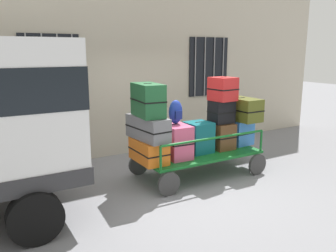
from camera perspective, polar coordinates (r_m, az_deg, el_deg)
name	(u,v)px	position (r m, az deg, el deg)	size (l,w,h in m)	color
ground_plane	(182,181)	(6.60, 2.37, -9.11)	(40.00, 40.00, 0.00)	gray
building_wall	(128,47)	(8.23, -6.59, 12.85)	(12.00, 0.38, 5.00)	#BCB29E
luggage_cart	(198,156)	(6.84, 5.02, -4.94)	(2.45, 1.25, 0.47)	#146023
cart_railing	(199,135)	(6.72, 5.09, -1.43)	(2.33, 1.11, 0.43)	#146023
suitcase_left_bottom	(149,151)	(6.19, -3.21, -4.08)	(0.44, 0.82, 0.40)	orange
suitcase_left_middle	(148,128)	(6.11, -3.37, -0.31)	(0.46, 0.99, 0.42)	slate
suitcase_left_top	(148,100)	(6.00, -3.34, 4.30)	(0.45, 0.76, 0.58)	#194C28
suitcase_midleft_bottom	(175,140)	(6.43, 1.09, -2.40)	(0.46, 0.77, 0.63)	#CC4C72
suitcase_center_bottom	(198,137)	(6.74, 5.06, -1.86)	(0.49, 0.48, 0.60)	#0F5960
suitcase_midright_bottom	(220,135)	(7.09, 8.60, -1.55)	(0.43, 0.57, 0.53)	brown
suitcase_midright_middle	(221,112)	(6.97, 8.81, 2.35)	(0.45, 0.39, 0.45)	black
suitcase_midright_top	(223,89)	(6.89, 9.06, 6.07)	(0.48, 0.50, 0.47)	#B21E1E
suitcase_right_bottom	(243,133)	(7.39, 12.24, -1.11)	(0.50, 0.29, 0.53)	#3372C6
suitcase_right_middle	(241,109)	(7.35, 12.02, 2.79)	(0.45, 0.88, 0.47)	#4C5119
backpack	(176,112)	(6.34, 1.29, 2.32)	(0.27, 0.22, 0.44)	navy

